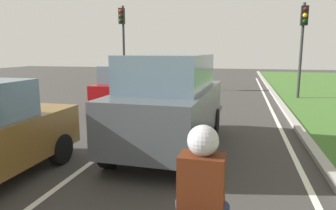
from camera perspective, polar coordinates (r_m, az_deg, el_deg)
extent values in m
plane|color=#383533|center=(12.26, 2.15, -1.08)|extent=(60.00, 60.00, 0.00)
cube|color=silver|center=(12.41, -1.02, -0.92)|extent=(0.12, 32.00, 0.01)
cube|color=silver|center=(12.09, 19.12, -1.78)|extent=(0.12, 32.00, 0.01)
cube|color=#9E9B93|center=(12.14, 21.49, -1.61)|extent=(0.24, 48.00, 0.12)
cube|color=#474C51|center=(7.38, 0.46, -1.20)|extent=(2.06, 4.56, 1.10)
cube|color=slate|center=(7.11, 0.16, 6.11)|extent=(1.79, 2.76, 0.80)
cylinder|color=black|center=(9.17, -2.32, -2.48)|extent=(0.25, 0.77, 0.76)
cylinder|color=black|center=(8.80, 8.59, -3.12)|extent=(0.25, 0.77, 0.76)
cylinder|color=black|center=(6.43, -10.81, -8.16)|extent=(0.25, 0.77, 0.76)
cylinder|color=black|center=(5.89, 4.85, -9.72)|extent=(0.25, 0.77, 0.76)
cylinder|color=black|center=(6.94, -19.38, -7.72)|extent=(0.22, 0.64, 0.64)
cube|color=maroon|center=(12.91, -7.63, 2.55)|extent=(1.67, 3.71, 0.80)
cube|color=slate|center=(12.61, -8.13, 5.74)|extent=(1.50, 1.91, 0.68)
cylinder|color=black|center=(14.40, -8.55, 1.70)|extent=(0.23, 0.60, 0.60)
cylinder|color=black|center=(13.90, -2.79, 1.50)|extent=(0.23, 0.60, 0.60)
cylinder|color=black|center=(12.15, -13.08, 0.00)|extent=(0.23, 0.60, 0.60)
cylinder|color=black|center=(11.55, -6.40, -0.32)|extent=(0.23, 0.60, 0.60)
ellipsoid|color=#590A0A|center=(3.35, 7.21, -18.03)|extent=(0.29, 0.51, 0.24)
cube|color=#4C1E0C|center=(2.82, 6.26, -14.99)|extent=(0.41, 0.27, 0.60)
sphere|color=#B2B2B7|center=(2.70, 6.53, -6.62)|extent=(0.28, 0.28, 0.28)
cylinder|color=#2D2D2D|center=(16.44, 23.50, 9.05)|extent=(0.14, 0.14, 4.62)
cube|color=black|center=(16.32, 24.05, 14.96)|extent=(0.32, 0.24, 0.90)
sphere|color=#3F0F0F|center=(16.22, 24.21, 15.98)|extent=(0.20, 0.20, 0.20)
sphere|color=#F2AD19|center=(16.19, 24.13, 15.00)|extent=(0.20, 0.20, 0.20)
sphere|color=black|center=(16.17, 24.06, 14.01)|extent=(0.20, 0.20, 0.20)
cylinder|color=#2D2D2D|center=(18.92, -8.23, 10.33)|extent=(0.14, 0.14, 4.97)
cube|color=black|center=(18.84, -8.61, 16.06)|extent=(0.32, 0.24, 0.90)
sphere|color=red|center=(18.75, -8.79, 16.94)|extent=(0.20, 0.20, 0.20)
sphere|color=#382B0C|center=(18.72, -8.77, 16.09)|extent=(0.20, 0.20, 0.20)
sphere|color=black|center=(18.69, -8.75, 15.24)|extent=(0.20, 0.20, 0.20)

